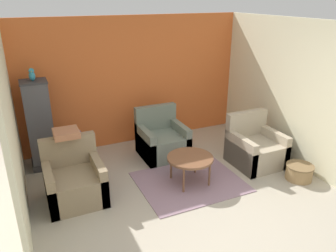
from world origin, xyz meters
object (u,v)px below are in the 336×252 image
object	(u,v)px
armchair_middle	(162,141)
armchair_left	(75,182)
armchair_right	(255,149)
wicker_basket	(299,172)
parrot	(32,75)
coffee_table	(190,159)
potted_plant	(76,142)
birdcage	(40,126)

from	to	relation	value
armchair_middle	armchair_left	bearing A→B (deg)	-155.61
armchair_left	armchair_right	xyz separation A→B (m)	(3.22, -0.22, 0.00)
armchair_left	wicker_basket	world-z (taller)	armchair_left
armchair_left	parrot	world-z (taller)	parrot
armchair_right	parrot	world-z (taller)	parrot
coffee_table	armchair_right	size ratio (longest dim) A/B	0.82
parrot	potted_plant	bearing A→B (deg)	0.90
wicker_basket	parrot	bearing A→B (deg)	149.37
armchair_right	parrot	size ratio (longest dim) A/B	4.22
armchair_right	potted_plant	size ratio (longest dim) A/B	1.46
wicker_basket	birdcage	bearing A→B (deg)	149.39
armchair_middle	potted_plant	distance (m)	1.63
potted_plant	wicker_basket	size ratio (longest dim) A/B	1.38
armchair_left	armchair_middle	world-z (taller)	same
coffee_table	birdcage	size ratio (longest dim) A/B	0.47
birdcage	armchair_middle	bearing A→B (deg)	-12.91
armchair_middle	parrot	world-z (taller)	parrot
armchair_right	birdcage	size ratio (longest dim) A/B	0.58
armchair_middle	wicker_basket	world-z (taller)	armchair_middle
armchair_middle	parrot	distance (m)	2.59
armchair_right	parrot	distance (m)	4.10
armchair_right	potted_plant	xyz separation A→B (m)	(-2.96, 1.53, 0.07)
armchair_middle	wicker_basket	size ratio (longest dim) A/B	2.02
parrot	wicker_basket	world-z (taller)	parrot
coffee_table	potted_plant	bearing A→B (deg)	133.85
potted_plant	armchair_left	bearing A→B (deg)	-100.93
coffee_table	armchair_left	world-z (taller)	armchair_left
armchair_right	armchair_middle	size ratio (longest dim) A/B	1.00
armchair_left	parrot	xyz separation A→B (m)	(-0.32, 1.31, 1.40)
armchair_left	potted_plant	size ratio (longest dim) A/B	1.46
coffee_table	armchair_right	bearing A→B (deg)	3.75
armchair_right	coffee_table	bearing A→B (deg)	-176.25
birdcage	parrot	xyz separation A→B (m)	(0.00, 0.00, 0.91)
armchair_left	potted_plant	world-z (taller)	armchair_left
birdcage	potted_plant	bearing A→B (deg)	1.08
coffee_table	potted_plant	size ratio (longest dim) A/B	1.20
armchair_middle	parrot	xyz separation A→B (m)	(-2.12, 0.49, 1.40)
armchair_left	wicker_basket	distance (m)	3.70
birdcage	potted_plant	xyz separation A→B (m)	(0.58, 0.01, -0.42)
armchair_right	birdcage	xyz separation A→B (m)	(-3.54, 1.52, 0.49)
coffee_table	potted_plant	xyz separation A→B (m)	(-1.56, 1.63, -0.07)
potted_plant	birdcage	bearing A→B (deg)	-178.92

